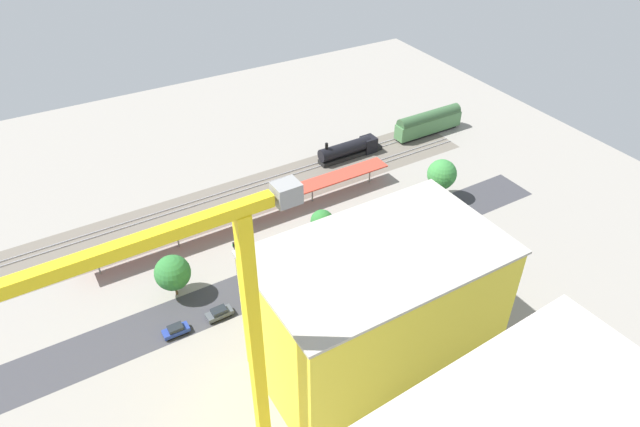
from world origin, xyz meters
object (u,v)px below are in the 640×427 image
parked_car_6 (219,313)px  box_truck_1 (313,296)px  platform_canopy_near (248,206)px  passenger_coach (429,122)px  parked_car_5 (260,298)px  box_truck_2 (328,295)px  box_truck_0 (311,300)px  street_tree_0 (322,221)px  street_tree_1 (442,179)px  street_tree_3 (442,174)px  parked_car_3 (337,267)px  parked_car_0 (435,228)px  parked_car_7 (176,331)px  locomotive (351,149)px  street_tree_2 (173,273)px  construction_building (377,311)px  parked_car_4 (300,282)px  parked_car_1 (402,241)px  parked_car_2 (373,252)px  traffic_light (235,254)px

parked_car_6 → box_truck_1: (-14.38, 4.80, 0.86)m
platform_canopy_near → passenger_coach: passenger_coach is taller
parked_car_5 → box_truck_2: bearing=148.2°
parked_car_5 → box_truck_0: box_truck_0 is taller
box_truck_2 → street_tree_0: street_tree_0 is taller
street_tree_1 → street_tree_3: bearing=-119.7°
street_tree_0 → parked_car_3: bearing=80.1°
parked_car_0 → parked_car_7: 51.21m
locomotive → parked_car_3: locomotive is taller
box_truck_0 → street_tree_2: 22.94m
parked_car_5 → construction_building: (-9.24, 19.36, 9.66)m
parked_car_3 → parked_car_4: bearing=0.6°
parked_car_5 → street_tree_3: (-44.86, -8.92, 5.04)m
parked_car_7 → box_truck_2: (-23.73, 5.91, 0.98)m
platform_canopy_near → construction_building: bearing=93.0°
parked_car_4 → street_tree_2: (18.96, -8.35, 4.12)m
parked_car_1 → street_tree_1: bearing=-153.1°
parked_car_2 → box_truck_2: size_ratio=0.50×
passenger_coach → parked_car_4: size_ratio=4.47×
street_tree_1 → street_tree_3: 1.06m
parked_car_0 → parked_car_1: (7.82, -0.04, 0.05)m
platform_canopy_near → passenger_coach: size_ratio=3.44×
parked_car_4 → traffic_light: bearing=-43.9°
platform_canopy_near → parked_car_7: (21.40, 20.52, -3.22)m
box_truck_1 → parked_car_6: bearing=-18.5°
parked_car_2 → parked_car_4: 15.05m
parked_car_3 → construction_building: construction_building is taller
parked_car_2 → box_truck_0: bearing=19.7°
platform_canopy_near → passenger_coach: 54.43m
box_truck_2 → parked_car_0: bearing=-167.2°
parked_car_4 → traffic_light: 12.12m
platform_canopy_near → box_truck_0: 26.09m
locomotive → parked_car_6: (44.95, 32.04, -1.20)m
passenger_coach → street_tree_2: street_tree_2 is taller
parked_car_3 → traffic_light: bearing=-26.8°
parked_car_4 → street_tree_0: (-8.64, -7.60, 4.72)m
street_tree_0 → parked_car_2: bearing=131.1°
parked_car_7 → box_truck_1: bearing=167.5°
platform_canopy_near → box_truck_0: platform_canopy_near is taller
parked_car_6 → street_tree_3: (-51.95, -8.84, 5.05)m
passenger_coach → parked_car_1: passenger_coach is taller
parked_car_3 → box_truck_0: box_truck_0 is taller
street_tree_2 → traffic_light: (-10.70, 0.41, -0.18)m
passenger_coach → box_truck_2: 63.50m
parked_car_7 → street_tree_2: (-2.81, -8.35, 4.12)m
platform_canopy_near → box_truck_2: platform_canopy_near is taller
parked_car_6 → parked_car_2: bearing=-179.6°
parked_car_6 → box_truck_1: size_ratio=0.53×
construction_building → box_truck_1: 17.18m
platform_canopy_near → street_tree_0: 15.82m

